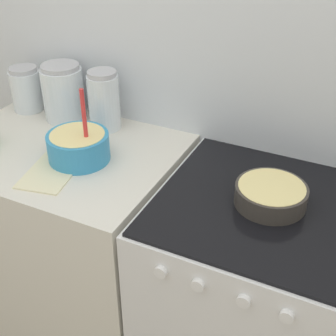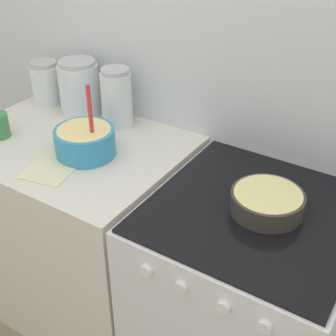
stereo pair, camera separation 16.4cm
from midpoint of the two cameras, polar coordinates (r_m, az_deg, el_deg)
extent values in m
cube|color=silver|center=(1.85, 1.95, 12.54)|extent=(4.85, 0.05, 2.40)
cube|color=silver|center=(2.18, -13.91, -8.02)|extent=(0.93, 0.70, 0.90)
cube|color=silver|center=(1.88, 7.07, -15.51)|extent=(0.69, 0.70, 0.89)
cube|color=black|center=(1.57, 8.15, -4.48)|extent=(0.66, 0.67, 0.01)
cylinder|color=white|center=(1.43, -4.27, -12.65)|extent=(0.04, 0.02, 0.04)
cylinder|color=white|center=(1.39, 0.21, -14.22)|extent=(0.04, 0.02, 0.04)
cylinder|color=white|center=(1.36, 5.68, -16.00)|extent=(0.04, 0.02, 0.04)
cylinder|color=white|center=(1.34, 10.75, -17.50)|extent=(0.04, 0.02, 0.04)
cylinder|color=#338CBF|center=(1.81, -13.43, 2.42)|extent=(0.23, 0.23, 0.11)
cylinder|color=#EFDB8C|center=(1.79, -13.53, 3.14)|extent=(0.21, 0.21, 0.06)
cylinder|color=red|center=(1.74, -12.79, 5.11)|extent=(0.02, 0.02, 0.28)
cylinder|color=#38332D|center=(1.55, 9.49, -3.40)|extent=(0.24, 0.24, 0.07)
cylinder|color=#EFDB8C|center=(1.55, 9.51, -3.19)|extent=(0.22, 0.22, 0.06)
cylinder|color=silver|center=(2.26, -18.91, 8.85)|extent=(0.14, 0.14, 0.18)
cylinder|color=tan|center=(2.28, -18.75, 8.01)|extent=(0.12, 0.12, 0.11)
cylinder|color=#B2B2B7|center=(2.23, -19.37, 11.22)|extent=(0.12, 0.12, 0.02)
cylinder|color=silver|center=(2.12, -14.84, 8.63)|extent=(0.18, 0.18, 0.23)
cylinder|color=silver|center=(2.14, -14.67, 7.52)|extent=(0.16, 0.16, 0.14)
cylinder|color=#B2B2B7|center=(2.07, -15.32, 11.75)|extent=(0.16, 0.16, 0.02)
cylinder|color=silver|center=(2.00, -10.16, 7.82)|extent=(0.13, 0.13, 0.23)
cylinder|color=red|center=(2.02, -10.03, 6.62)|extent=(0.12, 0.12, 0.14)
cylinder|color=#B2B2B7|center=(1.95, -10.52, 11.19)|extent=(0.12, 0.12, 0.02)
cube|color=beige|center=(1.78, -16.53, -0.43)|extent=(0.22, 0.30, 0.01)
camera|label=1|loc=(0.08, -92.86, -1.82)|focal=50.00mm
camera|label=2|loc=(0.08, 87.14, 1.82)|focal=50.00mm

